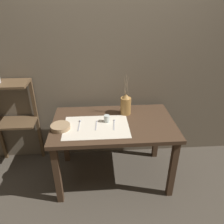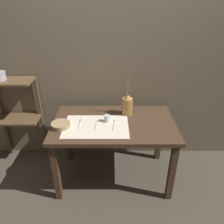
% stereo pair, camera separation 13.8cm
% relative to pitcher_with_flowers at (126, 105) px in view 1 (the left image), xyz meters
% --- Properties ---
extents(ground_plane, '(12.00, 12.00, 0.00)m').
position_rel_pitcher_with_flowers_xyz_m(ground_plane, '(-0.15, -0.18, -0.84)').
color(ground_plane, '#473F35').
extents(stone_wall_back, '(7.00, 0.06, 2.40)m').
position_rel_pitcher_with_flowers_xyz_m(stone_wall_back, '(-0.15, 0.31, 0.36)').
color(stone_wall_back, '#6B5E4C').
rests_on(stone_wall_back, ground_plane).
extents(wooden_table, '(1.26, 0.76, 0.73)m').
position_rel_pitcher_with_flowers_xyz_m(wooden_table, '(-0.15, -0.18, -0.21)').
color(wooden_table, '#422D1E').
rests_on(wooden_table, ground_plane).
extents(wooden_shelf_unit, '(0.51, 0.28, 1.08)m').
position_rel_pitcher_with_flowers_xyz_m(wooden_shelf_unit, '(-1.29, 0.16, -0.09)').
color(wooden_shelf_unit, brown).
rests_on(wooden_shelf_unit, ground_plane).
extents(linen_cloth, '(0.65, 0.44, 0.00)m').
position_rel_pitcher_with_flowers_xyz_m(linen_cloth, '(-0.32, -0.26, -0.11)').
color(linen_cloth, beige).
rests_on(linen_cloth, wooden_table).
extents(pitcher_with_flowers, '(0.11, 0.11, 0.45)m').
position_rel_pitcher_with_flowers_xyz_m(pitcher_with_flowers, '(0.00, 0.00, 0.00)').
color(pitcher_with_flowers, olive).
rests_on(pitcher_with_flowers, wooden_table).
extents(wooden_bowl, '(0.19, 0.19, 0.04)m').
position_rel_pitcher_with_flowers_xyz_m(wooden_bowl, '(-0.68, -0.27, -0.09)').
color(wooden_bowl, '#9E7F5B').
rests_on(wooden_bowl, wooden_table).
extents(glass_tumbler_near, '(0.06, 0.06, 0.07)m').
position_rel_pitcher_with_flowers_xyz_m(glass_tumbler_near, '(-0.22, -0.17, -0.07)').
color(glass_tumbler_near, silver).
rests_on(glass_tumbler_near, wooden_table).
extents(spoon_outer, '(0.03, 0.20, 0.02)m').
position_rel_pitcher_with_flowers_xyz_m(spoon_outer, '(-0.49, -0.18, -0.10)').
color(spoon_outer, '#A8A8AD').
rests_on(spoon_outer, wooden_table).
extents(fork_inner, '(0.03, 0.18, 0.00)m').
position_rel_pitcher_with_flowers_xyz_m(fork_inner, '(-0.32, -0.23, -0.11)').
color(fork_inner, '#A8A8AD').
rests_on(fork_inner, wooden_table).
extents(spoon_inner, '(0.03, 0.20, 0.02)m').
position_rel_pitcher_with_flowers_xyz_m(spoon_inner, '(-0.14, -0.19, -0.10)').
color(spoon_inner, '#A8A8AD').
rests_on(spoon_inner, wooden_table).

